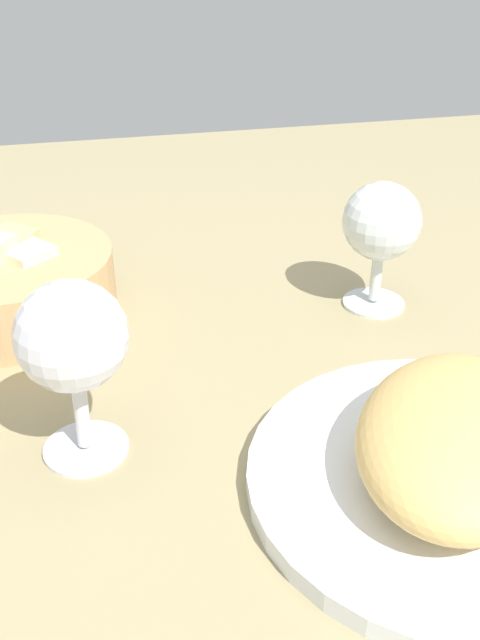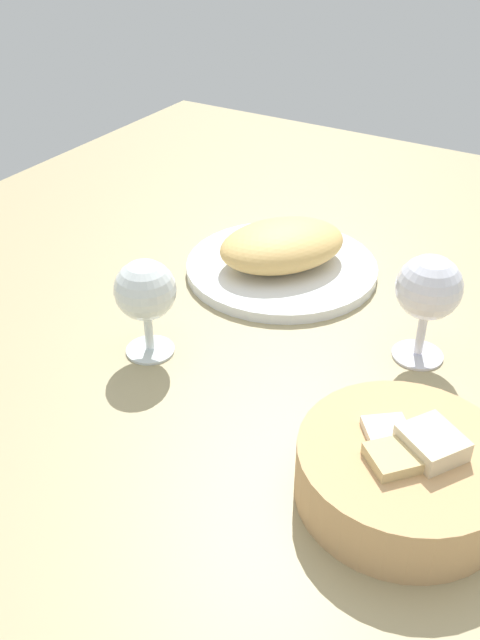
# 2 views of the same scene
# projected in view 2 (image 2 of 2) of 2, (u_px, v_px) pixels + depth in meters

# --- Properties ---
(ground_plane) EXTENTS (1.40, 1.40, 0.02)m
(ground_plane) POSITION_uv_depth(u_px,v_px,m) (330.00, 347.00, 0.83)
(ground_plane) COLOR tan
(plate) EXTENTS (0.26, 0.26, 0.01)m
(plate) POSITION_uv_depth(u_px,v_px,m) (281.00, 268.00, 0.96)
(plate) COLOR white
(plate) RESTS_ON ground_plane
(omelette) EXTENTS (0.21, 0.20, 0.06)m
(omelette) POSITION_uv_depth(u_px,v_px,m) (282.00, 245.00, 0.94)
(omelette) COLOR #DDB265
(omelette) RESTS_ON plate
(lettuce_garnish) EXTENTS (0.04, 0.04, 0.02)m
(lettuce_garnish) POSITION_uv_depth(u_px,v_px,m) (266.00, 236.00, 1.00)
(lettuce_garnish) COLOR #438830
(lettuce_garnish) RESTS_ON plate
(bread_basket) EXTENTS (0.19, 0.19, 0.08)m
(bread_basket) POSITION_uv_depth(u_px,v_px,m) (403.00, 471.00, 0.61)
(bread_basket) COLOR tan
(bread_basket) RESTS_ON ground_plane
(wine_glass_near) EXTENTS (0.07, 0.07, 0.12)m
(wine_glass_near) POSITION_uv_depth(u_px,v_px,m) (145.00, 294.00, 0.77)
(wine_glass_near) COLOR silver
(wine_glass_near) RESTS_ON ground_plane
(wine_glass_far) EXTENTS (0.07, 0.07, 0.13)m
(wine_glass_far) POSITION_uv_depth(u_px,v_px,m) (428.00, 292.00, 0.75)
(wine_glass_far) COLOR silver
(wine_glass_far) RESTS_ON ground_plane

